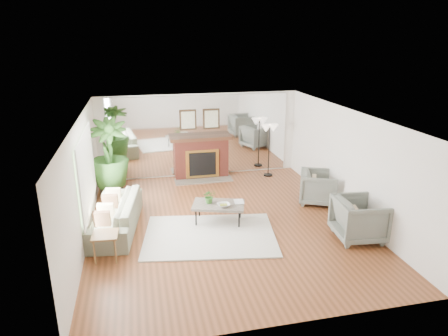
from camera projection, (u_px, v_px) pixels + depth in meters
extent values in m
plane|color=brown|center=(225.00, 223.00, 9.18)|extent=(7.00, 7.00, 0.00)
cube|color=white|center=(83.00, 182.00, 8.17)|extent=(0.02, 7.00, 2.50)
cube|color=white|center=(349.00, 163.00, 9.40)|extent=(0.02, 7.00, 2.50)
cube|color=white|center=(200.00, 135.00, 12.02)|extent=(6.00, 0.02, 2.50)
cube|color=silver|center=(200.00, 135.00, 12.00)|extent=(5.40, 0.04, 2.40)
cube|color=#B2E09E|center=(86.00, 172.00, 8.51)|extent=(0.04, 2.40, 1.50)
cube|color=maroon|center=(201.00, 158.00, 12.03)|extent=(1.60, 0.40, 1.20)
cube|color=gold|center=(202.00, 164.00, 11.87)|extent=(1.00, 0.04, 0.85)
cube|color=black|center=(203.00, 164.00, 11.85)|extent=(0.80, 0.04, 0.70)
cube|color=#6A6053|center=(204.00, 180.00, 11.89)|extent=(1.70, 0.55, 0.03)
cube|color=#402414|center=(201.00, 138.00, 11.81)|extent=(1.85, 0.46, 0.10)
cube|color=black|center=(188.00, 120.00, 11.73)|extent=(0.50, 0.04, 0.60)
cube|color=black|center=(211.00, 119.00, 11.87)|extent=(0.50, 0.04, 0.60)
cube|color=beige|center=(210.00, 235.00, 8.60)|extent=(3.07, 2.41, 0.03)
cube|color=#6A6053|center=(218.00, 205.00, 9.09)|extent=(1.32, 1.00, 0.06)
cylinder|color=black|center=(196.00, 218.00, 8.97)|extent=(0.03, 0.03, 0.41)
cylinder|color=black|center=(239.00, 220.00, 8.89)|extent=(0.03, 0.03, 0.41)
cylinder|color=black|center=(199.00, 209.00, 9.43)|extent=(0.03, 0.03, 0.41)
cylinder|color=black|center=(240.00, 211.00, 9.35)|extent=(0.03, 0.03, 0.41)
imported|color=gray|center=(114.00, 214.00, 8.82)|extent=(1.27, 2.51, 0.70)
imported|color=slate|center=(318.00, 187.00, 10.20)|extent=(1.20, 1.19, 0.84)
imported|color=slate|center=(359.00, 219.00, 8.37)|extent=(1.09, 1.06, 0.90)
cube|color=olive|center=(105.00, 235.00, 7.55)|extent=(0.51, 0.51, 0.04)
cylinder|color=olive|center=(94.00, 253.00, 7.43)|extent=(0.04, 0.04, 0.51)
cylinder|color=olive|center=(115.00, 252.00, 7.48)|extent=(0.04, 0.04, 0.51)
cylinder|color=olive|center=(98.00, 243.00, 7.79)|extent=(0.04, 0.04, 0.51)
cylinder|color=olive|center=(118.00, 242.00, 7.84)|extent=(0.04, 0.04, 0.51)
cylinder|color=black|center=(112.00, 189.00, 10.67)|extent=(0.61, 0.61, 0.44)
imported|color=#386B27|center=(108.00, 153.00, 10.36)|extent=(1.03, 1.03, 1.80)
cylinder|color=black|center=(268.00, 175.00, 12.31)|extent=(0.27, 0.27, 0.04)
cylinder|color=black|center=(269.00, 152.00, 12.08)|extent=(0.03, 0.03, 1.54)
cone|color=white|center=(266.00, 128.00, 11.82)|extent=(0.29, 0.29, 0.21)
cone|color=white|center=(273.00, 128.00, 11.87)|extent=(0.29, 0.29, 0.21)
imported|color=#386B27|center=(209.00, 196.00, 9.09)|extent=(0.31, 0.27, 0.32)
imported|color=olive|center=(224.00, 205.00, 8.93)|extent=(0.30, 0.30, 0.07)
imported|color=olive|center=(234.00, 202.00, 9.15)|extent=(0.25, 0.32, 0.02)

